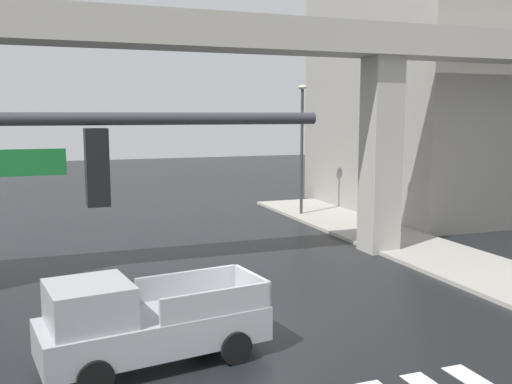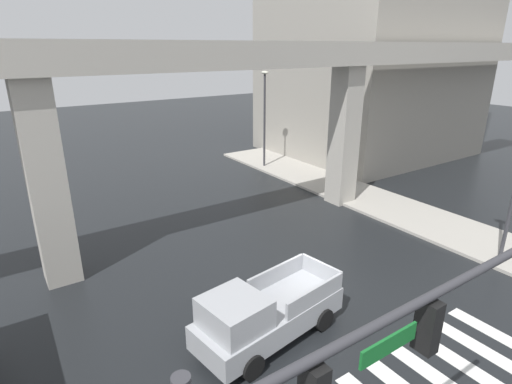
% 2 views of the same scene
% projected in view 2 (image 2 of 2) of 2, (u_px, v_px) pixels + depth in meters
% --- Properties ---
extents(ground_plane, '(120.00, 120.00, 0.00)m').
position_uv_depth(ground_plane, '(314.00, 292.00, 15.68)').
color(ground_plane, black).
extents(crosswalk_stripes, '(7.15, 2.80, 0.01)m').
position_uv_depth(crosswalk_stripes, '(432.00, 375.00, 11.72)').
color(crosswalk_stripes, silver).
rests_on(crosswalk_stripes, ground).
extents(elevated_overpass, '(56.76, 1.95, 9.14)m').
position_uv_depth(elevated_overpass, '(225.00, 73.00, 18.09)').
color(elevated_overpass, '#ADA89E').
rests_on(elevated_overpass, ground).
extents(sidewalk_east, '(4.00, 36.00, 0.15)m').
position_uv_depth(sidewalk_east, '(420.00, 218.00, 22.19)').
color(sidewalk_east, '#ADA89E').
rests_on(sidewalk_east, ground).
extents(pickup_truck, '(5.32, 2.63, 2.08)m').
position_uv_depth(pickup_truck, '(263.00, 315.00, 12.74)').
color(pickup_truck, '#A8AAAF').
rests_on(pickup_truck, ground).
extents(street_lamp_mid_block, '(0.44, 0.70, 7.24)m').
position_uv_depth(street_lamp_mid_block, '(334.00, 123.00, 24.57)').
color(street_lamp_mid_block, '#38383D').
rests_on(street_lamp_mid_block, ground).
extents(street_lamp_far_north, '(0.44, 0.70, 7.24)m').
position_uv_depth(street_lamp_far_north, '(265.00, 108.00, 30.23)').
color(street_lamp_far_north, '#38383D').
rests_on(street_lamp_far_north, ground).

